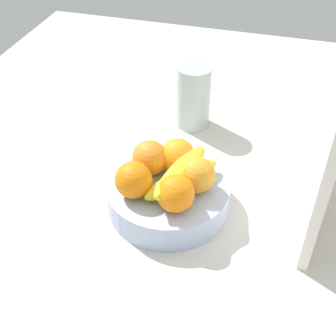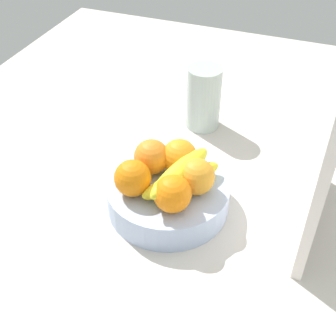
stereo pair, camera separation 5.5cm
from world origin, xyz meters
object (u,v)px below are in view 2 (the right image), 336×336
(orange_back_right, at_px, (179,157))
(cutting_board, at_px, (334,151))
(orange_back_left, at_px, (196,177))
(thermos_tumbler, at_px, (204,98))
(orange_front_left, at_px, (152,157))
(banana_bunch, at_px, (181,176))
(orange_front_right, at_px, (133,178))
(orange_center, at_px, (172,194))
(fruit_bowl, at_px, (168,195))

(orange_back_right, relative_size, cutting_board, 0.19)
(orange_back_left, xyz_separation_m, thermos_tumbler, (-0.30, -0.08, -0.02))
(orange_back_right, bearing_deg, thermos_tumbler, -173.63)
(orange_front_left, xyz_separation_m, orange_back_left, (0.02, 0.10, 0.00))
(orange_back_right, xyz_separation_m, banana_bunch, (0.05, 0.02, -0.00))
(orange_front_right, bearing_deg, orange_back_left, 112.66)
(orange_front_left, height_order, banana_bunch, orange_front_left)
(orange_front_left, relative_size, orange_front_right, 1.00)
(thermos_tumbler, bearing_deg, banana_bunch, 9.24)
(orange_center, bearing_deg, fruit_bowl, -152.21)
(orange_back_right, xyz_separation_m, cutting_board, (-0.01, 0.27, 0.09))
(orange_front_right, distance_m, cutting_board, 0.35)
(orange_front_left, bearing_deg, cutting_board, 94.48)
(fruit_bowl, relative_size, orange_front_right, 3.46)
(fruit_bowl, distance_m, cutting_board, 0.32)
(orange_back_left, bearing_deg, fruit_bowl, -88.66)
(orange_front_left, height_order, thermos_tumbler, thermos_tumbler)
(orange_center, bearing_deg, orange_front_right, -99.06)
(thermos_tumbler, bearing_deg, orange_back_left, 14.67)
(fruit_bowl, xyz_separation_m, orange_front_right, (0.04, -0.05, 0.06))
(orange_front_left, relative_size, thermos_tumbler, 0.45)
(orange_center, xyz_separation_m, banana_bunch, (-0.05, -0.00, -0.00))
(fruit_bowl, height_order, orange_back_right, orange_back_right)
(banana_bunch, bearing_deg, fruit_bowl, -99.03)
(orange_front_left, relative_size, cutting_board, 0.19)
(orange_front_right, xyz_separation_m, cutting_board, (-0.10, 0.33, 0.09))
(fruit_bowl, bearing_deg, orange_front_right, -50.30)
(orange_back_left, xyz_separation_m, orange_back_right, (-0.04, -0.05, 0.00))
(orange_back_right, relative_size, banana_bunch, 0.40)
(orange_center, bearing_deg, cutting_board, 113.71)
(orange_center, relative_size, banana_bunch, 0.40)
(orange_front_right, bearing_deg, cutting_board, 106.10)
(cutting_board, relative_size, thermos_tumbler, 2.32)
(orange_back_right, height_order, thermos_tumbler, thermos_tumbler)
(orange_front_left, xyz_separation_m, thermos_tumbler, (-0.27, 0.02, -0.02))
(orange_center, height_order, cutting_board, cutting_board)
(orange_center, xyz_separation_m, thermos_tumbler, (-0.35, -0.05, -0.02))
(thermos_tumbler, bearing_deg, orange_back_right, 6.37)
(fruit_bowl, xyz_separation_m, banana_bunch, (0.00, 0.03, 0.06))
(cutting_board, distance_m, thermos_tumbler, 0.40)
(orange_back_left, height_order, cutting_board, cutting_board)
(fruit_bowl, bearing_deg, orange_front_left, -120.62)
(fruit_bowl, bearing_deg, orange_back_right, 172.49)
(fruit_bowl, bearing_deg, orange_center, 27.79)
(fruit_bowl, relative_size, thermos_tumbler, 1.54)
(fruit_bowl, height_order, orange_center, orange_center)
(orange_front_right, bearing_deg, thermos_tumbler, 174.79)
(orange_front_left, xyz_separation_m, orange_center, (0.08, 0.07, 0.00))
(banana_bunch, bearing_deg, orange_front_right, -63.64)
(orange_center, distance_m, orange_back_left, 0.06)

